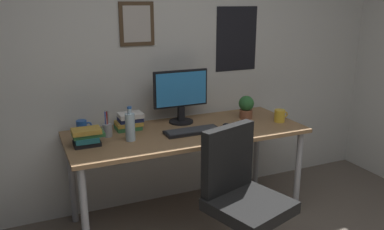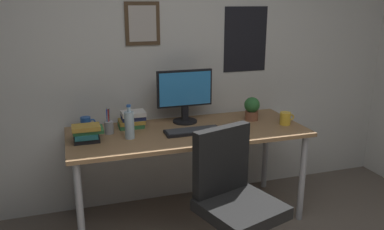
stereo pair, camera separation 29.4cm
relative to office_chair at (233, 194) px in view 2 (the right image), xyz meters
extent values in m
cube|color=silver|center=(-0.09, 1.13, 0.77)|extent=(4.40, 0.08, 2.60)
cube|color=#4C3823|center=(-0.34, 1.08, 1.02)|extent=(0.28, 0.02, 0.34)
cube|color=beige|center=(-0.34, 1.07, 1.02)|extent=(0.22, 0.00, 0.28)
cube|color=black|center=(0.56, 1.09, 0.87)|extent=(0.40, 0.01, 0.56)
cube|color=#936D47|center=(-0.09, 0.68, 0.21)|extent=(1.83, 0.74, 0.03)
cylinder|color=#9EA0A5|center=(-0.95, 0.37, -0.16)|extent=(0.05, 0.05, 0.73)
cylinder|color=#9EA0A5|center=(0.77, 0.37, -0.16)|extent=(0.05, 0.05, 0.73)
cylinder|color=#9EA0A5|center=(-0.95, 0.99, -0.16)|extent=(0.05, 0.05, 0.73)
cylinder|color=#9EA0A5|center=(0.77, 0.99, -0.16)|extent=(0.05, 0.05, 0.73)
cube|color=black|center=(0.02, -0.07, -0.07)|extent=(0.58, 0.58, 0.08)
cube|color=black|center=(-0.04, 0.12, 0.20)|extent=(0.42, 0.19, 0.45)
cylinder|color=black|center=(-0.05, 0.89, 0.24)|extent=(0.20, 0.20, 0.01)
cube|color=black|center=(-0.05, 0.89, 0.30)|extent=(0.05, 0.04, 0.12)
cube|color=black|center=(-0.05, 0.89, 0.51)|extent=(0.46, 0.02, 0.30)
cube|color=#338CD8|center=(-0.05, 0.87, 0.51)|extent=(0.43, 0.00, 0.27)
cube|color=black|center=(-0.07, 0.61, 0.24)|extent=(0.43, 0.15, 0.02)
cube|color=#38383A|center=(-0.07, 0.61, 0.25)|extent=(0.41, 0.13, 0.00)
ellipsoid|color=black|center=(0.23, 0.60, 0.25)|extent=(0.06, 0.11, 0.04)
cylinder|color=silver|center=(-0.55, 0.63, 0.33)|extent=(0.07, 0.07, 0.20)
cylinder|color=silver|center=(-0.55, 0.63, 0.45)|extent=(0.03, 0.03, 0.04)
cylinder|color=#2659B2|center=(-0.55, 0.63, 0.47)|extent=(0.03, 0.03, 0.02)
cylinder|color=#2659B2|center=(-0.84, 0.95, 0.28)|extent=(0.08, 0.08, 0.10)
torus|color=#2659B2|center=(-0.79, 0.95, 0.28)|extent=(0.05, 0.01, 0.05)
cylinder|color=yellow|center=(0.70, 0.58, 0.28)|extent=(0.09, 0.09, 0.10)
torus|color=yellow|center=(0.76, 0.58, 0.29)|extent=(0.05, 0.01, 0.05)
cylinder|color=brown|center=(0.50, 0.78, 0.27)|extent=(0.11, 0.11, 0.07)
sphere|color=#2D6B33|center=(0.50, 0.78, 0.36)|extent=(0.13, 0.13, 0.13)
ellipsoid|color=#287A38|center=(0.47, 0.81, 0.36)|extent=(0.07, 0.08, 0.02)
ellipsoid|color=#287A38|center=(0.53, 0.81, 0.36)|extent=(0.07, 0.08, 0.02)
ellipsoid|color=#287A38|center=(0.47, 0.75, 0.36)|extent=(0.08, 0.07, 0.02)
cylinder|color=#9EA0A5|center=(-0.68, 0.78, 0.28)|extent=(0.07, 0.07, 0.09)
cylinder|color=#263FBF|center=(-0.69, 0.79, 0.35)|extent=(0.01, 0.01, 0.13)
cylinder|color=red|center=(-0.68, 0.78, 0.35)|extent=(0.01, 0.01, 0.13)
cylinder|color=black|center=(-0.68, 0.79, 0.35)|extent=(0.01, 0.01, 0.13)
cylinder|color=#9EA0A5|center=(-0.67, 0.78, 0.36)|extent=(0.01, 0.03, 0.14)
cylinder|color=#9EA0A5|center=(-0.69, 0.78, 0.36)|extent=(0.01, 0.02, 0.14)
cube|color=black|center=(-0.86, 0.65, 0.25)|extent=(0.18, 0.13, 0.03)
cube|color=#26727A|center=(-0.86, 0.66, 0.28)|extent=(0.16, 0.16, 0.03)
cube|color=#33723F|center=(-0.84, 0.67, 0.31)|extent=(0.21, 0.16, 0.03)
cube|color=gold|center=(-0.86, 0.64, 0.34)|extent=(0.19, 0.13, 0.03)
cube|color=#33723F|center=(-0.50, 0.89, 0.25)|extent=(0.19, 0.15, 0.03)
cube|color=gold|center=(-0.49, 0.89, 0.28)|extent=(0.20, 0.16, 0.03)
cube|color=navy|center=(-0.48, 0.89, 0.31)|extent=(0.18, 0.13, 0.03)
cube|color=silver|center=(-0.48, 0.88, 0.34)|extent=(0.18, 0.14, 0.03)
camera|label=1|loc=(-1.23, -2.01, 1.20)|focal=37.10mm
camera|label=2|loc=(-0.96, -2.11, 1.20)|focal=37.10mm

